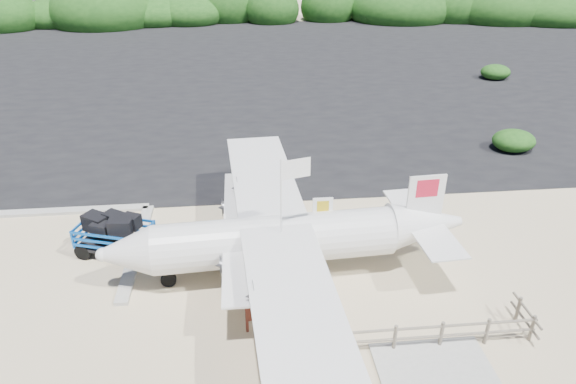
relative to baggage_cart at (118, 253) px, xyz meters
name	(u,v)px	position (x,y,z in m)	size (l,w,h in m)	color
ground	(247,265)	(5.23, -1.34, 0.00)	(160.00, 160.00, 0.00)	beige
asphalt_apron	(238,71)	(5.23, 28.66, 0.00)	(90.00, 50.00, 0.04)	#B2B2B2
lagoon	(24,256)	(-3.77, 0.16, 0.00)	(9.00, 7.00, 0.40)	#B2B2B2
walkway_pad	(435,372)	(10.73, -7.34, 0.00)	(3.50, 2.50, 0.10)	#B2B2B2
vegetation_band	(235,23)	(5.23, 53.66, 0.00)	(124.00, 8.00, 4.40)	#B2B2B2
fence	(439,346)	(11.23, -6.34, 0.00)	(6.40, 2.00, 1.10)	#B2B2B2
baggage_cart	(118,253)	(0.00, 0.00, 0.00)	(3.15, 1.80, 1.58)	blue
flagpole	(282,288)	(6.48, -2.91, 0.00)	(1.05, 0.44, 5.25)	white
signboard	(267,326)	(5.80, -4.87, 0.00)	(1.54, 0.14, 1.27)	maroon
crew_a	(268,228)	(6.19, -0.01, 0.83)	(0.60, 0.40, 1.65)	#121743
crew_b	(271,178)	(6.63, 4.51, 0.91)	(0.89, 0.69, 1.82)	#121743
aircraft_large	(433,107)	(19.37, 16.89, 0.00)	(16.27, 16.27, 4.88)	#B2B2B2
aircraft_small	(123,67)	(-5.37, 30.97, 0.00)	(7.67, 7.67, 2.76)	#B2B2B2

